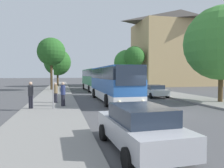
# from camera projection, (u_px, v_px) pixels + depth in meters

# --- Properties ---
(ground_plane) EXTENTS (300.00, 300.00, 0.00)m
(ground_plane) POSITION_uv_depth(u_px,v_px,m) (158.00, 113.00, 14.52)
(ground_plane) COLOR #4C4C4F
(ground_plane) RESTS_ON ground
(sidewalk_left) EXTENTS (4.00, 120.00, 0.15)m
(sidewalk_left) POSITION_uv_depth(u_px,v_px,m) (48.00, 116.00, 12.96)
(sidewalk_left) COLOR gray
(sidewalk_left) RESTS_ON ground_plane
(building_right_background) EXTENTS (20.21, 11.32, 17.35)m
(building_right_background) POSITION_uv_depth(u_px,v_px,m) (180.00, 48.00, 49.97)
(building_right_background) COLOR tan
(building_right_background) RESTS_ON ground_plane
(bus_front) EXTENTS (2.78, 11.71, 3.24)m
(bus_front) POSITION_uv_depth(u_px,v_px,m) (112.00, 83.00, 20.80)
(bus_front) COLOR silver
(bus_front) RESTS_ON ground_plane
(bus_middle) EXTENTS (2.84, 11.65, 3.35)m
(bus_middle) POSITION_uv_depth(u_px,v_px,m) (94.00, 79.00, 34.49)
(bus_middle) COLOR silver
(bus_middle) RESTS_ON ground_plane
(parked_car_left_curb) EXTENTS (2.20, 4.53, 1.52)m
(parked_car_left_curb) POSITION_uv_depth(u_px,v_px,m) (139.00, 127.00, 7.33)
(parked_car_left_curb) COLOR #B7B7BC
(parked_car_left_curb) RESTS_ON ground_plane
(parked_car_right_near) EXTENTS (2.21, 4.03, 1.38)m
(parked_car_right_near) POSITION_uv_depth(u_px,v_px,m) (155.00, 91.00, 24.44)
(parked_car_right_near) COLOR silver
(parked_car_right_near) RESTS_ON ground_plane
(bus_stop_sign) EXTENTS (0.08, 0.45, 2.75)m
(bus_stop_sign) POSITION_uv_depth(u_px,v_px,m) (53.00, 85.00, 15.14)
(bus_stop_sign) COLOR gray
(bus_stop_sign) RESTS_ON sidewalk_left
(pedestrian_waiting_near) EXTENTS (0.36, 0.36, 1.89)m
(pedestrian_waiting_near) POSITION_uv_depth(u_px,v_px,m) (31.00, 95.00, 15.44)
(pedestrian_waiting_near) COLOR #23232D
(pedestrian_waiting_near) RESTS_ON sidewalk_left
(pedestrian_waiting_far) EXTENTS (0.36, 0.36, 1.69)m
(pedestrian_waiting_far) POSITION_uv_depth(u_px,v_px,m) (56.00, 93.00, 18.67)
(pedestrian_waiting_far) COLOR #23232D
(pedestrian_waiting_far) RESTS_ON sidewalk_left
(pedestrian_walking_back) EXTENTS (0.36, 0.36, 1.83)m
(pedestrian_walking_back) POSITION_uv_depth(u_px,v_px,m) (63.00, 94.00, 16.55)
(pedestrian_walking_back) COLOR #23232D
(pedestrian_walking_back) RESTS_ON sidewalk_left
(tree_left_near) EXTENTS (5.60, 5.60, 7.79)m
(tree_left_near) POSITION_uv_depth(u_px,v_px,m) (57.00, 62.00, 45.84)
(tree_left_near) COLOR #513D23
(tree_left_near) RESTS_ON sidewalk_left
(tree_left_far) EXTENTS (4.40, 4.40, 8.20)m
(tree_left_far) POSITION_uv_depth(u_px,v_px,m) (51.00, 52.00, 34.45)
(tree_left_far) COLOR #513D23
(tree_left_far) RESTS_ON sidewalk_left
(tree_right_near) EXTENTS (5.63, 5.63, 7.82)m
(tree_right_near) POSITION_uv_depth(u_px,v_px,m) (127.00, 63.00, 48.12)
(tree_right_near) COLOR brown
(tree_right_near) RESTS_ON sidewalk_right
(tree_right_mid) EXTENTS (4.19, 4.19, 8.02)m
(tree_right_mid) POSITION_uv_depth(u_px,v_px,m) (134.00, 57.00, 43.44)
(tree_right_mid) COLOR #513D23
(tree_right_mid) RESTS_ON sidewalk_right
(tree_right_far) EXTENTS (6.49, 6.49, 8.40)m
(tree_right_far) POSITION_uv_depth(u_px,v_px,m) (221.00, 43.00, 19.14)
(tree_right_far) COLOR #513D23
(tree_right_far) RESTS_ON sidewalk_right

